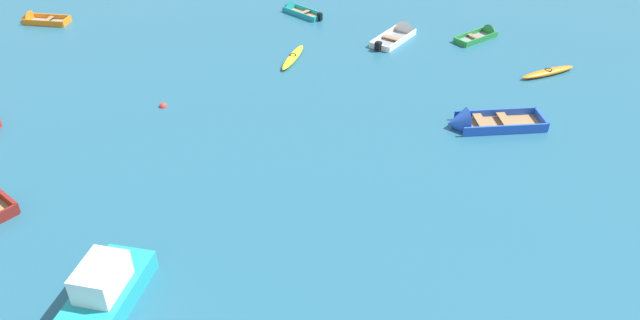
% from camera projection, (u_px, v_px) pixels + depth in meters
% --- Properties ---
extents(kayak_orange_cluster_outer, '(3.28, 1.45, 0.31)m').
position_uv_depth(kayak_orange_cluster_outer, '(548.00, 72.00, 31.42)').
color(kayak_orange_cluster_outer, orange).
rests_on(kayak_orange_cluster_outer, ground_plane).
extents(rowboat_blue_cluster_inner, '(4.41, 1.63, 1.37)m').
position_uv_depth(rowboat_blue_cluster_inner, '(474.00, 123.00, 27.14)').
color(rowboat_blue_cluster_inner, '#99754C').
rests_on(rowboat_blue_cluster_inner, ground_plane).
extents(motor_launch_turquoise_midfield_left, '(3.10, 5.35, 1.92)m').
position_uv_depth(motor_launch_turquoise_midfield_left, '(91.00, 313.00, 17.74)').
color(motor_launch_turquoise_midfield_left, teal).
rests_on(motor_launch_turquoise_midfield_left, ground_plane).
extents(kayak_yellow_far_right, '(1.74, 3.12, 0.30)m').
position_uv_depth(kayak_yellow_far_right, '(293.00, 57.00, 32.90)').
color(kayak_yellow_far_right, yellow).
rests_on(kayak_yellow_far_right, ground_plane).
extents(rowboat_orange_foreground_center, '(3.17, 1.80, 1.00)m').
position_uv_depth(rowboat_orange_foreground_center, '(35.00, 20.00, 37.27)').
color(rowboat_orange_foreground_center, gray).
rests_on(rowboat_orange_foreground_center, ground_plane).
extents(rowboat_white_back_row_center, '(3.31, 3.47, 1.18)m').
position_uv_depth(rowboat_white_back_row_center, '(401.00, 33.00, 35.60)').
color(rowboat_white_back_row_center, gray).
rests_on(rowboat_white_back_row_center, ground_plane).
extents(rowboat_turquoise_near_right, '(2.65, 2.90, 0.87)m').
position_uv_depth(rowboat_turquoise_near_right, '(295.00, 10.00, 38.66)').
color(rowboat_turquoise_near_right, '#99754C').
rests_on(rowboat_turquoise_near_right, ground_plane).
extents(rowboat_green_midfield_right, '(3.11, 2.30, 0.90)m').
position_uv_depth(rowboat_green_midfield_right, '(485.00, 34.00, 35.53)').
color(rowboat_green_midfield_right, gray).
rests_on(rowboat_green_midfield_right, ground_plane).
extents(mooring_buoy_near_foreground, '(0.37, 0.37, 0.37)m').
position_uv_depth(mooring_buoy_near_foreground, '(163.00, 107.00, 28.77)').
color(mooring_buoy_near_foreground, red).
rests_on(mooring_buoy_near_foreground, ground_plane).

